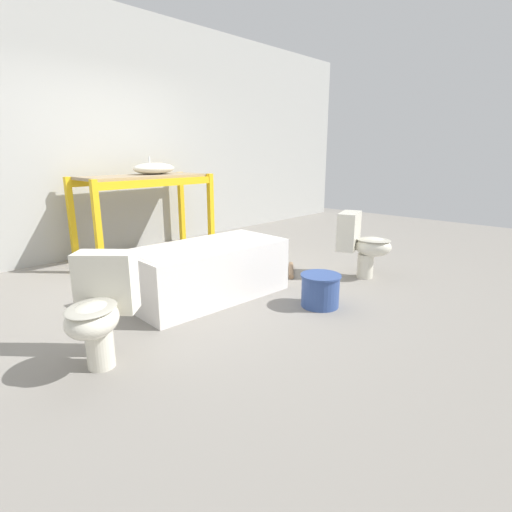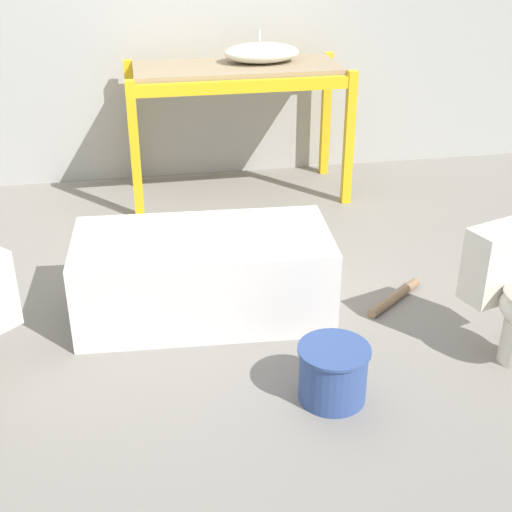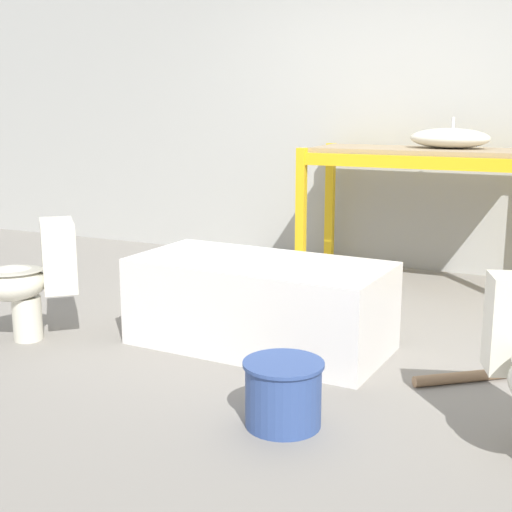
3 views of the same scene
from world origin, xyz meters
The scene contains 9 objects.
ground_plane centered at (0.00, 0.00, 0.00)m, with size 12.00×12.00×0.00m, color gray.
warehouse_wall_rear centered at (0.00, 1.95, 1.60)m, with size 10.80×0.08×3.20m.
shelving_rack centered at (0.39, 1.39, 0.89)m, with size 1.73×0.76×1.07m.
sink_basin centered at (0.60, 1.45, 1.14)m, with size 0.59×0.38×0.23m.
bathtub_main centered at (-0.11, -0.46, 0.30)m, with size 1.52×0.79×0.52m.
toilet_near centered at (-1.38, -0.90, 0.40)m, with size 0.65×0.64×0.72m.
toilet_far centered at (1.46, -1.19, 0.40)m, with size 0.51×0.64×0.72m.
bucket_white centered at (0.43, -1.37, 0.16)m, with size 0.36×0.36×0.30m.
loose_pipe centered at (1.06, -0.54, 0.03)m, with size 0.44×0.37×0.06m.
Camera 1 is at (-2.44, -3.27, 1.35)m, focal length 28.00 mm.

